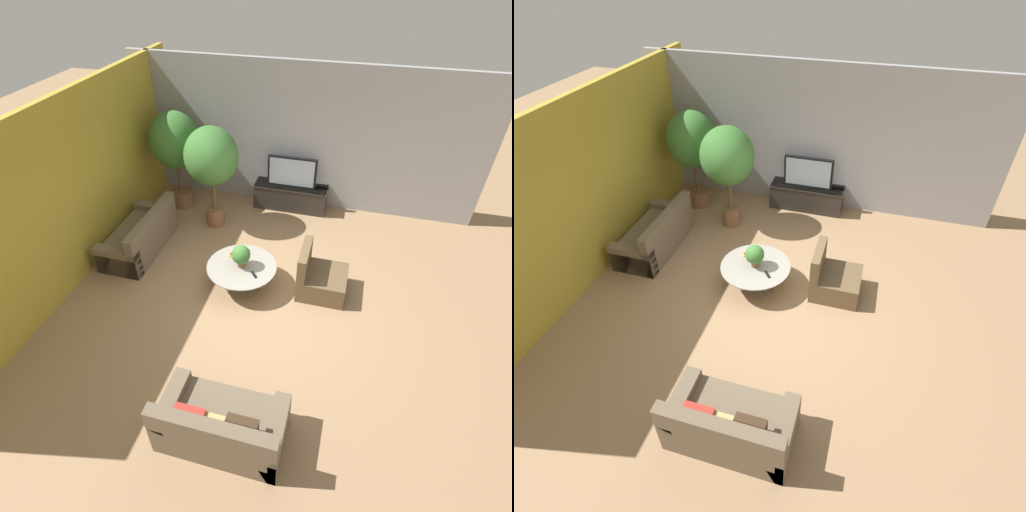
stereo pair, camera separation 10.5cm
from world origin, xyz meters
The scene contains 14 objects.
ground_plane centered at (0.00, 0.00, 0.00)m, with size 24.00×24.00×0.00m, color #9E7A56.
back_wall_stone centered at (0.00, 3.26, 1.50)m, with size 7.40×0.12×3.00m, color #939399.
side_wall_left centered at (-3.26, 0.20, 1.50)m, with size 0.12×7.40×3.00m, color gold.
media_console centered at (-0.09, 2.94, 0.28)m, with size 1.61×0.50×0.54m.
television centered at (-0.09, 2.94, 0.87)m, with size 1.04×0.13×0.66m.
coffee_table centered at (-0.39, 0.20, 0.32)m, with size 1.19×1.19×0.45m.
couch_by_wall centered at (-2.57, 0.70, 0.28)m, with size 0.84×1.73×0.84m.
couch_near_entry centered at (0.15, -2.47, 0.29)m, with size 1.50×0.84×0.84m.
armchair_wicker centered at (0.91, 0.42, 0.27)m, with size 0.80×0.76×0.86m.
potted_palm_tall centered at (-2.47, 2.43, 1.43)m, with size 1.01×1.01×2.11m.
potted_palm_corner centered at (-1.47, 1.88, 1.48)m, with size 1.04×1.04×2.10m.
potted_plant_tabletop centered at (-0.40, 0.19, 0.69)m, with size 0.32×0.32×0.41m.
book_stack centered at (-0.56, 0.47, 0.48)m, with size 0.21×0.22×0.07m.
remote_black centered at (-0.13, 0.03, 0.46)m, with size 0.04×0.16×0.02m, color black.
Camera 2 is at (1.27, -4.64, 4.84)m, focal length 28.00 mm.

